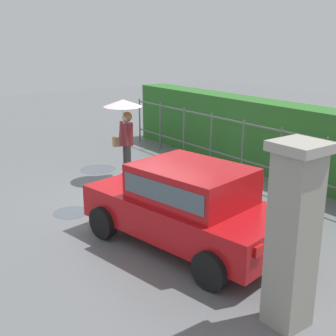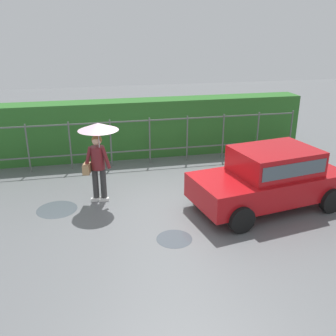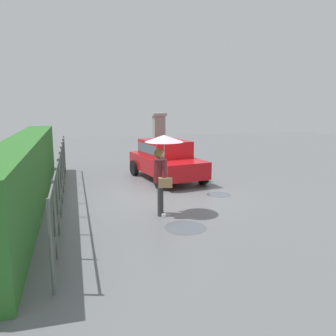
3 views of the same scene
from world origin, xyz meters
The scene contains 8 objects.
ground_plane centered at (0.00, 0.00, 0.00)m, with size 40.00×40.00×0.00m, color slate.
car centered at (2.46, -0.63, 0.80)m, with size 3.94×2.36×1.48m.
pedestrian centered at (-1.57, 0.54, 1.49)m, with size 0.97×0.97×2.06m.
gate_pillar centered at (4.97, -0.99, 1.24)m, with size 0.60×0.60×2.42m.
fence_section centered at (0.14, 3.08, 0.83)m, with size 9.94×0.05×1.50m.
hedge_row centered at (0.14, 3.99, 0.95)m, with size 10.89×0.90×1.90m, color #2D6B28.
puddle_near centered at (-0.16, -1.65, 0.00)m, with size 0.76×0.76×0.00m, color #4C545B.
puddle_far centered at (-2.65, 0.28, 0.00)m, with size 0.98×0.98×0.00m, color #4C545B.
Camera 1 is at (8.08, -5.18, 3.60)m, focal length 47.69 mm.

